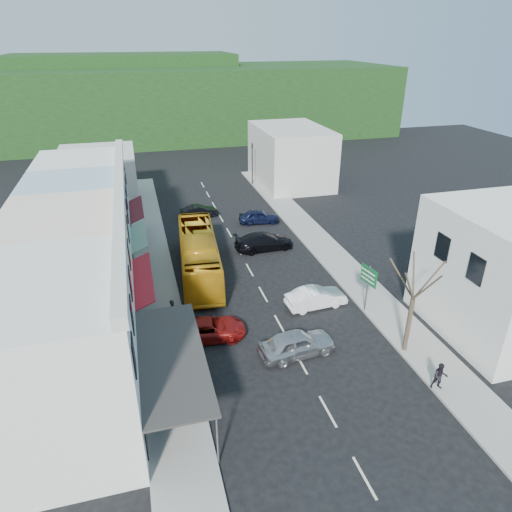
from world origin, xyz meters
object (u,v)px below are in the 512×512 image
Objects in this scene: bus at (199,256)px; direction_sign at (367,290)px; pedestrian_right at (440,376)px; car_white at (316,298)px; street_tree at (413,299)px; car_red at (209,328)px; pedestrian_left at (173,310)px; traffic_signal at (252,164)px; car_silver at (297,345)px.

direction_sign is (10.11, -8.62, 0.22)m from bus.
pedestrian_right is at bearing -99.34° from direction_sign.
car_white is 7.56m from street_tree.
pedestrian_right is at bearing -119.85° from car_red.
street_tree is (0.28, -4.56, 1.93)m from direction_sign.
direction_sign is (12.84, -2.10, 0.77)m from pedestrian_left.
street_tree is 1.40× the size of traffic_signal.
traffic_signal is at bearing -13.81° from car_red.
street_tree is at bearing 106.33° from traffic_signal.
direction_sign reaches higher than car_red.
car_silver is (4.00, -11.77, -0.85)m from bus.
direction_sign reaches higher than car_white.
car_silver and car_white have the same top height.
pedestrian_left reaches higher than car_silver.
pedestrian_left is at bearing 160.08° from direction_sign.
car_silver is 6.95m from direction_sign.
car_silver and car_red have the same top height.
bus is 2.64× the size of car_silver.
car_white is (7.11, -7.07, -0.85)m from bus.
car_silver is 0.96× the size of car_red.
traffic_signal is (-0.01, 30.47, 0.87)m from direction_sign.
traffic_signal reaches higher than car_silver.
car_red is 1.30× the size of direction_sign.
car_red is at bearing 97.48° from car_white.
direction_sign is (-0.18, 8.03, 0.77)m from pedestrian_right.
pedestrian_right reaches higher than car_red.
traffic_signal is (10.10, 21.85, 1.09)m from bus.
car_silver is 1.00× the size of car_white.
bus reaches higher than pedestrian_right.
traffic_signal is at bearing -16.75° from car_silver.
street_tree reaches higher than bus.
traffic_signal reaches higher than car_white.
traffic_signal is at bearing -10.47° from car_white.
pedestrian_left is at bearing 82.30° from car_white.
bus is at bearing 128.25° from street_tree.
car_red is 2.98m from pedestrian_left.
car_silver is at bearing -117.22° from pedestrian_left.
car_silver is at bearing 161.42° from pedestrian_right.
bus is 1.57× the size of street_tree.
car_white is at bearing -39.95° from car_silver.
direction_sign is at bearing -88.57° from pedestrian_left.
car_silver is 8.53m from pedestrian_left.
traffic_signal is (10.86, 30.59, 1.94)m from car_red.
car_silver is 2.59× the size of pedestrian_left.
direction_sign reaches higher than pedestrian_right.
car_red is 10.92m from direction_sign.
car_silver is 7.20m from street_tree.
bus is at bearing 140.96° from pedestrian_right.
direction_sign is at bearing -69.24° from car_silver.
direction_sign is at bearing -83.63° from car_red.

